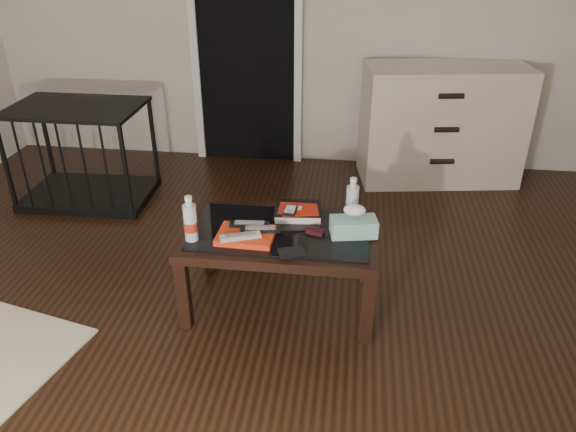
{
  "coord_description": "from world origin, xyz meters",
  "views": [
    {
      "loc": [
        0.5,
        -2.03,
        1.9
      ],
      "look_at": [
        0.19,
        0.43,
        0.55
      ],
      "focal_mm": 35.0,
      "sensor_mm": 36.0,
      "label": 1
    }
  ],
  "objects_px": {
    "textbook": "(298,212)",
    "dresser": "(441,124)",
    "water_bottle_left": "(190,218)",
    "pet_crate": "(86,170)",
    "water_bottle_right": "(352,199)",
    "coffee_table": "(281,241)",
    "tissue_box": "(354,227)"
  },
  "relations": [
    {
      "from": "textbook",
      "to": "dresser",
      "type": "bearing_deg",
      "value": 54.51
    },
    {
      "from": "textbook",
      "to": "water_bottle_left",
      "type": "bearing_deg",
      "value": -153.23
    },
    {
      "from": "pet_crate",
      "to": "water_bottle_right",
      "type": "bearing_deg",
      "value": -27.18
    },
    {
      "from": "coffee_table",
      "to": "pet_crate",
      "type": "xyz_separation_m",
      "value": [
        -1.59,
        1.09,
        -0.17
      ]
    },
    {
      "from": "textbook",
      "to": "tissue_box",
      "type": "bearing_deg",
      "value": -34.55
    },
    {
      "from": "coffee_table",
      "to": "water_bottle_right",
      "type": "distance_m",
      "value": 0.43
    },
    {
      "from": "water_bottle_right",
      "to": "tissue_box",
      "type": "distance_m",
      "value": 0.18
    },
    {
      "from": "dresser",
      "to": "textbook",
      "type": "height_order",
      "value": "dresser"
    },
    {
      "from": "dresser",
      "to": "pet_crate",
      "type": "distance_m",
      "value": 2.7
    },
    {
      "from": "dresser",
      "to": "water_bottle_left",
      "type": "relative_size",
      "value": 5.3
    },
    {
      "from": "water_bottle_right",
      "to": "tissue_box",
      "type": "relative_size",
      "value": 1.03
    },
    {
      "from": "coffee_table",
      "to": "textbook",
      "type": "bearing_deg",
      "value": 66.91
    },
    {
      "from": "pet_crate",
      "to": "water_bottle_right",
      "type": "xyz_separation_m",
      "value": [
        1.95,
        -0.93,
        0.35
      ]
    },
    {
      "from": "coffee_table",
      "to": "water_bottle_left",
      "type": "relative_size",
      "value": 4.2
    },
    {
      "from": "dresser",
      "to": "water_bottle_right",
      "type": "xyz_separation_m",
      "value": [
        -0.65,
        -1.63,
        0.13
      ]
    },
    {
      "from": "coffee_table",
      "to": "textbook",
      "type": "height_order",
      "value": "textbook"
    },
    {
      "from": "tissue_box",
      "to": "water_bottle_right",
      "type": "bearing_deg",
      "value": 84.13
    },
    {
      "from": "textbook",
      "to": "water_bottle_right",
      "type": "relative_size",
      "value": 1.05
    },
    {
      "from": "water_bottle_left",
      "to": "textbook",
      "type": "bearing_deg",
      "value": 32.24
    },
    {
      "from": "dresser",
      "to": "water_bottle_left",
      "type": "height_order",
      "value": "dresser"
    },
    {
      "from": "pet_crate",
      "to": "water_bottle_right",
      "type": "distance_m",
      "value": 2.19
    },
    {
      "from": "textbook",
      "to": "water_bottle_left",
      "type": "relative_size",
      "value": 1.05
    },
    {
      "from": "coffee_table",
      "to": "water_bottle_right",
      "type": "xyz_separation_m",
      "value": [
        0.36,
        0.16,
        0.18
      ]
    },
    {
      "from": "textbook",
      "to": "water_bottle_right",
      "type": "xyz_separation_m",
      "value": [
        0.29,
        -0.0,
        0.1
      ]
    },
    {
      "from": "coffee_table",
      "to": "dresser",
      "type": "relative_size",
      "value": 0.79
    },
    {
      "from": "textbook",
      "to": "water_bottle_right",
      "type": "distance_m",
      "value": 0.3
    },
    {
      "from": "pet_crate",
      "to": "tissue_box",
      "type": "height_order",
      "value": "pet_crate"
    },
    {
      "from": "textbook",
      "to": "tissue_box",
      "type": "height_order",
      "value": "tissue_box"
    },
    {
      "from": "water_bottle_left",
      "to": "water_bottle_right",
      "type": "xyz_separation_m",
      "value": [
        0.78,
        0.31,
        0.0
      ]
    },
    {
      "from": "textbook",
      "to": "water_bottle_right",
      "type": "height_order",
      "value": "water_bottle_right"
    },
    {
      "from": "dresser",
      "to": "coffee_table",
      "type": "bearing_deg",
      "value": -128.24
    },
    {
      "from": "dresser",
      "to": "water_bottle_right",
      "type": "bearing_deg",
      "value": -120.67
    }
  ]
}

